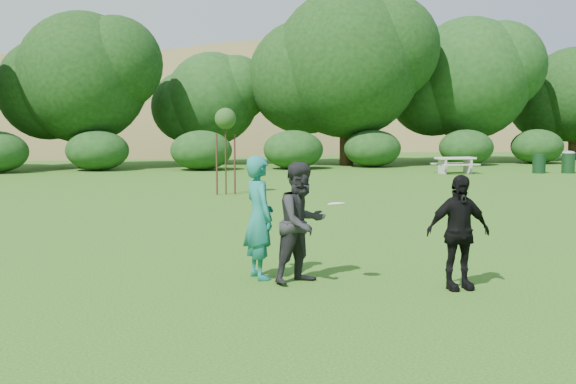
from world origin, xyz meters
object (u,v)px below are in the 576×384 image
trash_can_near (539,164)px  sapling (225,121)px  trash_can_lidded (568,162)px  player_grey (302,223)px  player_teal (259,217)px  player_black (458,232)px  picnic_table (455,162)px

trash_can_near → sapling: 17.16m
trash_can_near → trash_can_lidded: (1.33, -0.34, 0.09)m
player_grey → trash_can_near: size_ratio=2.00×
player_teal → player_grey: player_teal is taller
player_grey → trash_can_lidded: size_ratio=1.71×
sapling → player_teal: bearing=-97.7°
player_black → picnic_table: size_ratio=0.92×
player_black → trash_can_near: size_ratio=1.83×
player_grey → picnic_table: bearing=30.6°
picnic_table → player_teal: bearing=-124.9°
player_teal → picnic_table: (13.74, 19.71, -0.42)m
player_black → picnic_table: bearing=63.0°
player_black → trash_can_lidded: bearing=51.5°
player_grey → trash_can_near: 25.87m
player_grey → sapling: sapling is taller
player_teal → trash_can_lidded: (19.00, 18.60, -0.40)m
player_teal → trash_can_near: bearing=-52.0°
player_black → player_grey: bearing=155.2°
picnic_table → sapling: bearing=-150.2°
picnic_table → player_grey: bearing=-123.2°
player_black → sapling: 14.38m
player_teal → player_grey: size_ratio=1.05×
picnic_table → trash_can_lidded: trash_can_lidded is taller
player_teal → sapling: bearing=-16.7°
trash_can_near → sapling: (-15.92, -6.10, 1.97)m
sapling → picnic_table: size_ratio=1.58×
player_black → picnic_table: (11.16, 21.15, -0.31)m
player_grey → sapling: size_ratio=0.63×
player_teal → sapling: 13.03m
player_grey → player_black: (2.04, -0.98, -0.08)m
player_black → trash_can_lidded: player_black is taller
player_grey → trash_can_lidded: player_grey is taller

